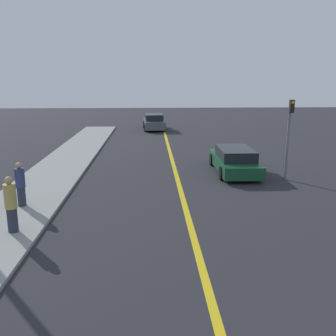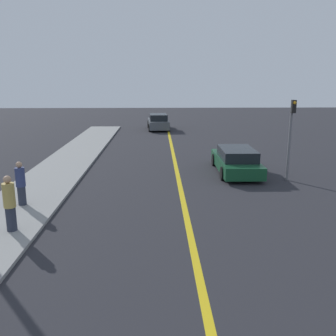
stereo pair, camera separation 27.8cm
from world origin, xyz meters
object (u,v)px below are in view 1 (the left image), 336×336
object	(u,v)px
pedestrian_by_sign	(20,184)
car_near_right_lane	(234,160)
car_ahead_center	(154,122)
traffic_light	(289,131)
pedestrian_far_standing	(11,204)

from	to	relation	value
pedestrian_by_sign	car_near_right_lane	bearing A→B (deg)	29.57
car_near_right_lane	pedestrian_by_sign	xyz separation A→B (m)	(-8.58, -4.87, 0.29)
car_ahead_center	traffic_light	distance (m)	18.57
traffic_light	car_ahead_center	bearing A→B (deg)	108.07
car_near_right_lane	pedestrian_far_standing	bearing A→B (deg)	-137.66
car_near_right_lane	car_ahead_center	size ratio (longest dim) A/B	1.07
pedestrian_far_standing	pedestrian_by_sign	size ratio (longest dim) A/B	1.07
pedestrian_by_sign	traffic_light	xyz separation A→B (m)	(10.59, 3.33, 1.34)
car_near_right_lane	traffic_light	world-z (taller)	traffic_light
car_near_right_lane	traffic_light	xyz separation A→B (m)	(2.01, -1.54, 1.63)
car_ahead_center	car_near_right_lane	bearing A→B (deg)	-80.28
car_near_right_lane	pedestrian_by_sign	bearing A→B (deg)	-149.81
pedestrian_far_standing	pedestrian_by_sign	world-z (taller)	pedestrian_far_standing
pedestrian_far_standing	pedestrian_by_sign	bearing A→B (deg)	102.31
pedestrian_far_standing	traffic_light	world-z (taller)	traffic_light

